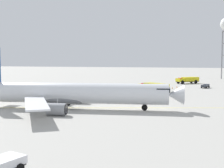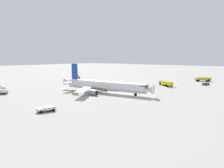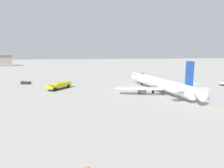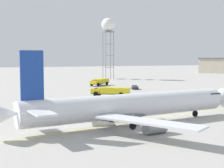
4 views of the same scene
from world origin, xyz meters
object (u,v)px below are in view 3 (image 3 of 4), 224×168
Objects in this scene: safety_cone_near at (32,87)px; airliner_main at (160,84)px; fire_tender_truck_extra at (60,85)px; ops_pickup_truck at (140,74)px; safety_cone_mid at (23,87)px; baggage_truck_truck at (26,82)px.

airliner_main is at bearing -108.56° from safety_cone_near.
airliner_main is 37.34m from fire_tender_truck_extra.
ops_pickup_truck is at bearing 169.53° from fire_tender_truck_extra.
safety_cone_near is 3.88m from safety_cone_mid.
baggage_truck_truck is 8.17× the size of safety_cone_mid.
safety_cone_mid is at bearing 63.65° from airliner_main.
ops_pickup_truck is 0.54× the size of fire_tender_truck_extra.
ops_pickup_truck is 64.44m from safety_cone_near.
safety_cone_mid is (1.20, 3.69, 0.00)m from safety_cone_near.
ops_pickup_truck reaches higher than safety_cone_mid.
fire_tender_truck_extra is (-38.66, 43.65, 0.73)m from ops_pickup_truck.
airliner_main reaches higher than fire_tender_truck_extra.
fire_tender_truck_extra is 18.18× the size of safety_cone_near.
airliner_main is at bearing 118.57° from ops_pickup_truck.
ops_pickup_truck is 64.28m from baggage_truck_truck.
airliner_main is 57.88m from baggage_truck_truck.
airliner_main is 49.27m from safety_cone_near.
airliner_main reaches higher than ops_pickup_truck.
airliner_main is at bearing 171.13° from baggage_truck_truck.
baggage_truck_truck is 9.22m from safety_cone_mid.
fire_tender_truck_extra reaches higher than safety_cone_mid.
safety_cone_near is at bearing 63.61° from airliner_main.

